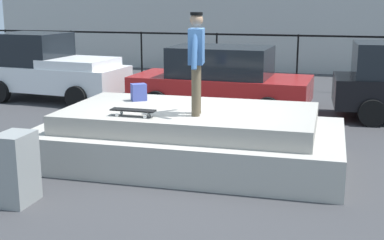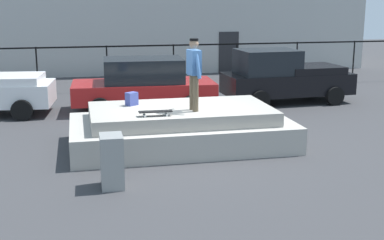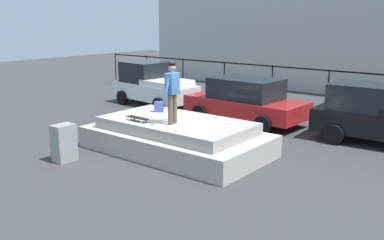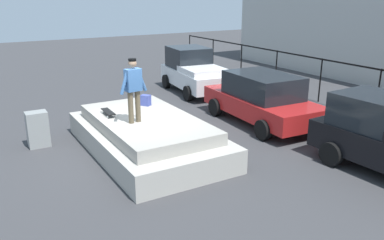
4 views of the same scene
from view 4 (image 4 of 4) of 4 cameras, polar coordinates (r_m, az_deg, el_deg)
The scene contains 9 objects.
ground_plane at distance 11.60m, azimuth -7.43°, elevation -4.52°, with size 60.00×60.00×0.00m, color #38383A.
concrete_ledge at distance 11.55m, azimuth -6.42°, elevation -2.18°, with size 5.45×3.00×0.99m.
skateboarder at distance 10.75m, azimuth -8.31°, elevation 4.76°, with size 0.30×0.82×1.73m.
skateboard at distance 11.75m, azimuth -11.81°, elevation 1.15°, with size 0.78×0.24×0.12m.
backpack at distance 12.56m, azimuth -6.57°, elevation 2.80°, with size 0.28×0.20×0.33m, color #3F4C99.
car_white_pickup_near at distance 18.30m, azimuth 0.20°, elevation 6.98°, with size 4.34×2.35×1.95m.
car_red_sedan_mid at distance 14.04m, azimuth 9.92°, elevation 3.06°, with size 4.73×2.42×1.71m.
utility_box at distance 12.58m, azimuth -21.04°, elevation -1.24°, with size 0.44×0.60×1.05m, color gray.
fence_row at distance 16.42m, azimuth 21.29°, elevation 5.81°, with size 24.06×0.06×1.81m.
Camera 4 is at (9.93, -4.10, 4.36)m, focal length 37.60 mm.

